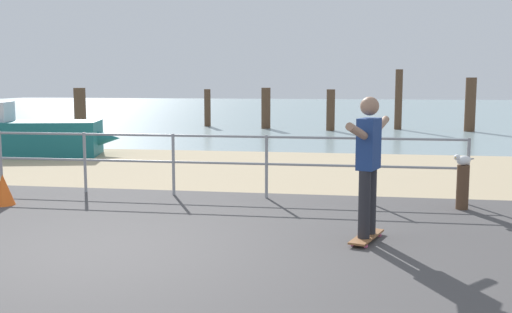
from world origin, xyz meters
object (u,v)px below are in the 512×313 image
(skateboard, at_px, (367,237))
(traffic_cone, at_px, (3,190))
(seagull, at_px, (463,160))
(sailboat, at_px, (17,136))
(skateboarder, at_px, (368,158))
(bollard_short, at_px, (463,188))

(skateboard, relative_size, traffic_cone, 1.64)
(seagull, bearing_deg, traffic_cone, -173.27)
(sailboat, relative_size, skateboard, 6.86)
(skateboarder, bearing_deg, seagull, 55.07)
(bollard_short, distance_m, seagull, 0.42)
(skateboarder, distance_m, traffic_cone, 5.66)
(skateboarder, distance_m, seagull, 2.50)
(sailboat, height_order, seagull, sailboat)
(skateboarder, height_order, traffic_cone, skateboarder)
(skateboard, height_order, bollard_short, bollard_short)
(skateboarder, xyz_separation_m, traffic_cone, (-5.48, 1.22, -0.77))
(skateboard, relative_size, seagull, 2.02)
(bollard_short, xyz_separation_m, seagull, (-0.01, -0.01, 0.42))
(skateboarder, height_order, seagull, skateboarder)
(skateboard, bearing_deg, skateboarder, -153.43)
(sailboat, height_order, bollard_short, sailboat)
(sailboat, bearing_deg, seagull, -26.07)
(sailboat, xyz_separation_m, traffic_cone, (3.19, -5.75, -0.28))
(skateboard, height_order, seagull, seagull)
(bollard_short, bearing_deg, skateboard, -124.96)
(bollard_short, relative_size, seagull, 1.68)
(sailboat, bearing_deg, skateboarder, -38.82)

